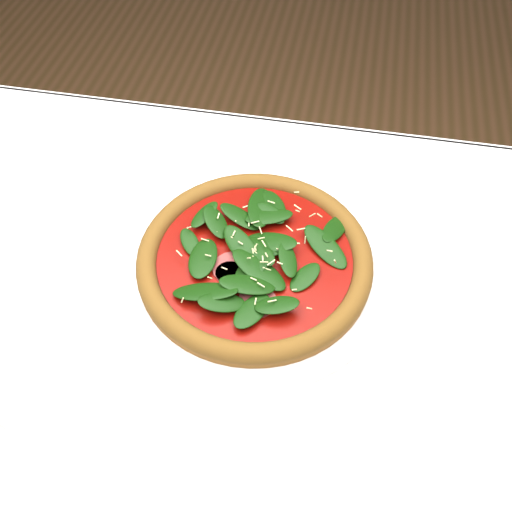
# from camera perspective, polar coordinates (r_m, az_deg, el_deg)

# --- Properties ---
(ground) EXTENTS (6.00, 6.00, 0.00)m
(ground) POSITION_cam_1_polar(r_m,az_deg,el_deg) (1.40, -3.76, -22.96)
(ground) COLOR brown
(ground) RESTS_ON ground
(dining_table) EXTENTS (1.21, 0.81, 0.75)m
(dining_table) POSITION_cam_1_polar(r_m,az_deg,el_deg) (0.79, -6.20, -10.09)
(dining_table) COLOR silver
(dining_table) RESTS_ON ground
(plate) EXTENTS (0.35, 0.35, 0.01)m
(plate) POSITION_cam_1_polar(r_m,az_deg,el_deg) (0.74, -0.13, -1.02)
(plate) COLOR white
(plate) RESTS_ON dining_table
(pizza) EXTENTS (0.34, 0.34, 0.04)m
(pizza) POSITION_cam_1_polar(r_m,az_deg,el_deg) (0.72, -0.14, -0.06)
(pizza) COLOR #965B24
(pizza) RESTS_ON plate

